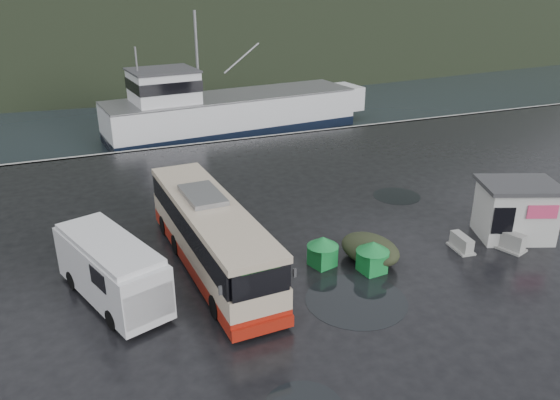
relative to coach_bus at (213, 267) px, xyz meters
name	(u,v)px	position (x,y,z in m)	size (l,w,h in m)	color
ground	(291,268)	(3.14, -1.40, 0.00)	(160.00, 160.00, 0.00)	black
harbor_water	(92,34)	(3.14, 108.60, 0.00)	(300.00, 180.00, 0.02)	black
quay_edge	(187,145)	(3.14, 18.60, 0.00)	(160.00, 0.60, 1.50)	#999993
headland	(91,3)	(13.14, 248.60, 0.00)	(780.00, 540.00, 570.00)	black
coach_bus	(213,267)	(0.00, 0.00, 0.00)	(2.86, 11.30, 3.19)	#C0AD91
white_van	(115,298)	(-4.26, -1.01, 0.00)	(2.12, 6.16, 2.57)	silver
waste_bin_left	(371,271)	(6.25, -2.97, 0.00)	(1.03, 1.03, 1.44)	#178237
waste_bin_right	(322,265)	(4.51, -1.69, 0.00)	(1.00, 1.00, 1.39)	#178237
dome_tent	(369,260)	(6.66, -2.09, 0.00)	(2.10, 2.93, 1.15)	#2B311D
ticket_kiosk	(511,236)	(14.35, -2.57, 0.00)	(3.57, 2.71, 2.79)	beige
jersey_barrier_a	(461,249)	(11.16, -2.76, 0.00)	(0.71, 1.43, 0.71)	#999993
jersey_barrier_b	(506,248)	(13.22, -3.43, 0.00)	(0.85, 1.70, 0.85)	#999993
fishing_trawler	(233,117)	(8.99, 25.75, 0.00)	(26.51, 5.81, 10.61)	silver
puddles	(363,280)	(5.54, -3.45, 0.01)	(14.45, 15.82, 0.01)	black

